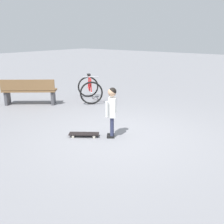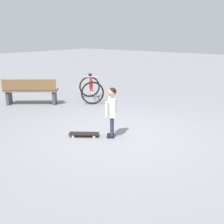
{
  "view_description": "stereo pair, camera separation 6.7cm",
  "coord_description": "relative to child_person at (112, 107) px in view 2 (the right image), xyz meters",
  "views": [
    {
      "loc": [
        -4.36,
        -3.11,
        2.1
      ],
      "look_at": [
        -0.19,
        0.13,
        0.55
      ],
      "focal_mm": 42.88,
      "sensor_mm": 36.0,
      "label": 1
    },
    {
      "loc": [
        -4.32,
        -3.17,
        2.1
      ],
      "look_at": [
        -0.19,
        0.13,
        0.55
      ],
      "focal_mm": 42.88,
      "sensor_mm": 36.0,
      "label": 2
    }
  ],
  "objects": [
    {
      "name": "ground_plane",
      "position": [
        0.19,
        -0.13,
        -0.66
      ],
      "size": [
        50.0,
        50.0,
        0.0
      ],
      "primitive_type": "plane",
      "color": "gray"
    },
    {
      "name": "bicycle_near",
      "position": [
        2.1,
        2.55,
        -0.28
      ],
      "size": [
        1.24,
        1.27,
        0.85
      ],
      "color": "black",
      "rests_on": "ground"
    },
    {
      "name": "street_bench",
      "position": [
        0.57,
        3.62,
        -0.23
      ],
      "size": [
        1.35,
        1.52,
        0.8
      ],
      "color": "brown",
      "rests_on": "ground"
    },
    {
      "name": "skateboard",
      "position": [
        -0.35,
        0.48,
        -0.6
      ],
      "size": [
        0.53,
        0.62,
        0.07
      ],
      "color": "black",
      "rests_on": "ground"
    },
    {
      "name": "child_person",
      "position": [
        0.0,
        0.0,
        0.0
      ],
      "size": [
        0.4,
        0.27,
        1.06
      ],
      "color": "#2D3351",
      "rests_on": "ground"
    }
  ]
}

